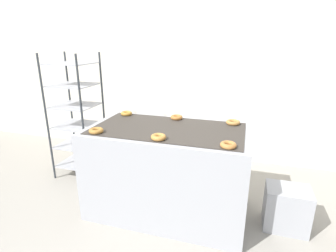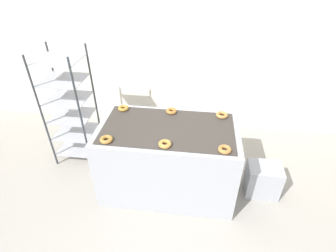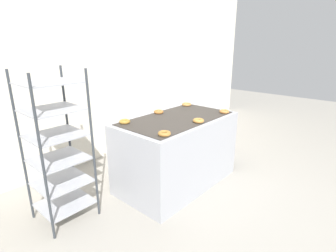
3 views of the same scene
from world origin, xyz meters
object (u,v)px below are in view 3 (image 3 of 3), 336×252
(donut_far_center, at_px, (159,112))
(fryer_machine, at_px, (177,151))
(donut_near_center, at_px, (198,121))
(donut_far_right, at_px, (187,104))
(donut_near_right, at_px, (224,111))
(baking_rack_cart, at_px, (57,147))
(glaze_bin, at_px, (219,143))
(donut_far_left, at_px, (125,122))
(donut_near_left, at_px, (164,133))

(donut_far_center, bearing_deg, fryer_machine, -90.64)
(donut_near_center, distance_m, donut_far_right, 0.83)
(donut_near_center, height_order, donut_near_right, donut_near_center)
(fryer_machine, bearing_deg, donut_far_right, 27.48)
(donut_near_right, distance_m, donut_far_center, 0.85)
(fryer_machine, relative_size, donut_far_center, 12.13)
(baking_rack_cart, distance_m, glaze_bin, 2.54)
(donut_far_left, bearing_deg, baking_rack_cart, 170.40)
(donut_near_right, xyz_separation_m, donut_far_left, (-1.15, 0.62, -0.00))
(baking_rack_cart, xyz_separation_m, donut_near_center, (1.33, -0.74, 0.12))
(donut_far_left, bearing_deg, donut_near_left, -90.40)
(glaze_bin, height_order, donut_near_right, donut_near_right)
(donut_near_left, distance_m, donut_near_right, 1.15)
(glaze_bin, relative_size, donut_near_center, 3.16)
(donut_far_left, bearing_deg, donut_near_center, -46.37)
(donut_near_right, height_order, donut_far_right, same)
(donut_near_left, relative_size, donut_far_center, 1.03)
(fryer_machine, distance_m, donut_far_right, 0.80)
(donut_near_left, distance_m, donut_far_right, 1.30)
(fryer_machine, distance_m, glaze_bin, 1.15)
(baking_rack_cart, bearing_deg, donut_near_right, -21.41)
(donut_near_left, xyz_separation_m, donut_far_left, (0.00, 0.61, -0.00))
(donut_near_left, relative_size, donut_far_right, 0.95)
(glaze_bin, xyz_separation_m, donut_near_left, (-1.70, -0.36, 0.70))
(fryer_machine, height_order, baking_rack_cart, baking_rack_cart)
(fryer_machine, distance_m, donut_near_left, 0.80)
(donut_near_left, height_order, donut_near_center, donut_near_center)
(donut_near_right, distance_m, donut_far_left, 1.31)
(donut_far_left, bearing_deg, donut_far_right, -0.11)
(fryer_machine, distance_m, donut_near_right, 0.81)
(donut_far_center, xyz_separation_m, donut_far_right, (0.57, -0.01, -0.00))
(glaze_bin, height_order, donut_far_right, donut_far_right)
(baking_rack_cart, bearing_deg, donut_near_left, -44.89)
(donut_near_left, xyz_separation_m, donut_far_right, (1.15, 0.61, -0.00))
(donut_near_center, bearing_deg, donut_far_right, 46.97)
(fryer_machine, bearing_deg, donut_far_left, 152.10)
(donut_near_right, bearing_deg, donut_far_center, 132.59)
(glaze_bin, bearing_deg, baking_rack_cart, 171.10)
(donut_far_center, bearing_deg, donut_far_right, -1.07)
(donut_near_right, bearing_deg, baking_rack_cart, 158.59)
(baking_rack_cart, bearing_deg, glaze_bin, -8.90)
(baking_rack_cart, height_order, glaze_bin, baking_rack_cart)
(glaze_bin, distance_m, donut_far_right, 0.92)
(glaze_bin, relative_size, donut_near_right, 3.22)
(glaze_bin, relative_size, donut_far_right, 2.98)
(glaze_bin, height_order, donut_far_center, donut_far_center)
(donut_far_right, bearing_deg, baking_rack_cart, 176.12)
(fryer_machine, distance_m, donut_far_left, 0.79)
(baking_rack_cart, distance_m, donut_far_left, 0.77)
(glaze_bin, bearing_deg, donut_near_left, -168.14)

